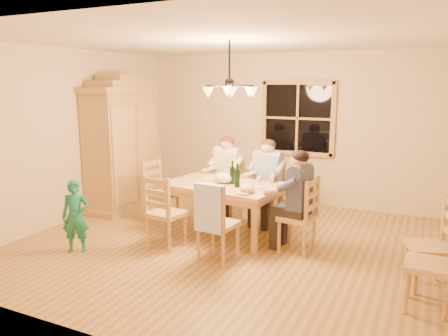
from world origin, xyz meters
The scene contains 31 objects.
floor centered at (0.00, 0.00, 0.00)m, with size 5.50×5.50×0.00m, color olive.
ceiling centered at (0.00, 0.00, 2.70)m, with size 5.50×5.00×0.02m, color white.
wall_back centered at (0.00, 2.50, 1.35)m, with size 5.50×0.02×2.70m, color beige.
wall_left centered at (-2.75, 0.00, 1.35)m, with size 0.02×5.00×2.70m, color beige.
window centered at (0.20, 2.47, 1.55)m, with size 1.30×0.06×1.30m.
chandelier centered at (0.00, 0.00, 2.08)m, with size 0.77×0.68×0.71m.
armoire centered at (-2.42, 0.83, 1.06)m, with size 0.66×1.40×2.30m.
dining_table centered at (-0.24, 0.31, 0.65)m, with size 1.74×1.17×0.76m.
chair_far_left centered at (-0.56, 1.12, 0.30)m, with size 0.48×0.47×0.99m.
chair_far_right centered at (0.16, 1.04, 0.30)m, with size 0.48×0.47×0.99m.
chair_near_left centered at (-0.73, -0.41, 0.30)m, with size 0.48×0.47×0.99m.
chair_near_right centered at (0.08, -0.50, 0.30)m, with size 0.48×0.47×0.99m.
chair_end_left centered at (-1.37, 0.44, 0.30)m, with size 0.47×0.48×0.99m.
chair_end_right centered at (0.89, 0.19, 0.30)m, with size 0.47×0.48×0.99m.
adult_woman centered at (-0.56, 1.12, 0.84)m, with size 0.42×0.46×0.87m.
adult_plaid_man centered at (0.16, 1.04, 0.84)m, with size 0.42×0.46×0.87m.
adult_slate_man centered at (0.89, 0.19, 0.84)m, with size 0.46×0.42×0.87m.
towel centered at (0.06, -0.69, 0.70)m, with size 0.38×0.10×0.58m, color #B7D0F7.
wine_bottle_a centered at (-0.12, 0.37, 0.93)m, with size 0.08×0.08×0.33m, color black.
wine_bottle_b centered at (0.02, 0.21, 0.93)m, with size 0.08×0.08×0.33m, color black.
plate_woman centered at (-0.67, 0.60, 0.77)m, with size 0.26×0.26×0.02m, color white.
plate_plaid centered at (0.03, 0.53, 0.77)m, with size 0.26×0.26×0.02m, color white.
plate_slate centered at (0.35, 0.24, 0.77)m, with size 0.26×0.26×0.02m, color white.
wine_glass_a centered at (-0.33, 0.59, 0.83)m, with size 0.06×0.06×0.14m, color silver.
wine_glass_b centered at (0.28, 0.36, 0.83)m, with size 0.06×0.06×0.14m, color silver.
cap centered at (0.27, -0.02, 0.82)m, with size 0.20×0.20×0.11m, color tan.
napkin centered at (-0.38, 0.11, 0.78)m, with size 0.18×0.14×0.03m, color slate.
cloth_bundle centered at (-0.25, 0.35, 0.84)m, with size 0.28×0.22×0.15m, color beige.
child centered at (-1.69, -1.07, 0.47)m, with size 0.35×0.23×0.95m, color #1B7D60.
chair_spare_front centered at (2.45, -0.75, 0.30)m, with size 0.43×0.45×0.99m.
chair_spare_back centered at (2.45, -0.24, 0.30)m, with size 0.54×0.55×0.99m.
Camera 1 is at (2.37, -5.12, 2.15)m, focal length 35.00 mm.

